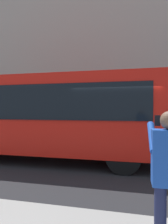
{
  "coord_description": "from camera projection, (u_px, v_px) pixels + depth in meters",
  "views": [
    {
      "loc": [
        -0.44,
        6.89,
        1.87
      ],
      "look_at": [
        1.19,
        -0.13,
        1.78
      ],
      "focal_mm": 32.39,
      "sensor_mm": 36.0,
      "label": 1
    }
  ],
  "objects": [
    {
      "name": "red_bus",
      "position": [
        42.0,
        114.0,
        7.55
      ],
      "size": [
        9.05,
        2.54,
        3.08
      ],
      "color": "red",
      "rests_on": "ground_plane"
    },
    {
      "name": "ground_plane",
      "position": [
        117.0,
        165.0,
        6.84
      ],
      "size": [
        60.0,
        60.0,
        0.0
      ],
      "primitive_type": "plane",
      "color": "#232326"
    },
    {
      "name": "building_facade_far",
      "position": [
        125.0,
        48.0,
        13.38
      ],
      "size": [
        28.0,
        1.55,
        12.0
      ],
      "color": "#A89E8E",
      "rests_on": "ground_plane"
    }
  ]
}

